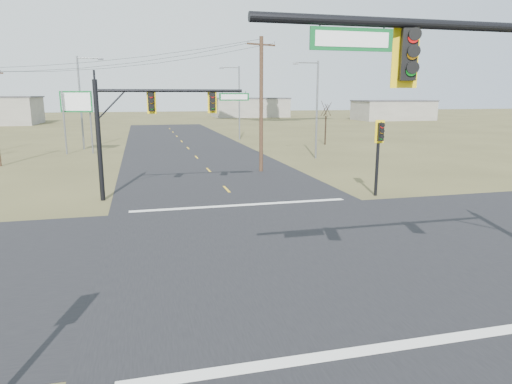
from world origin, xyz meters
TOP-DOWN VIEW (x-y plane):
  - ground at (0.00, 0.00)m, footprint 320.00×320.00m
  - road_ew at (0.00, 0.00)m, footprint 160.00×14.00m
  - road_ns at (0.00, 0.00)m, footprint 14.00×160.00m
  - stop_bar_near at (0.00, -7.50)m, footprint 12.00×0.40m
  - stop_bar_far at (0.00, 7.50)m, footprint 12.00×0.40m
  - mast_arm_far at (-4.45, 10.74)m, footprint 8.84×0.59m
  - pedestal_signal_ne at (8.42, 7.90)m, footprint 0.61×0.53m
  - utility_pole_near at (3.99, 18.40)m, footprint 2.41×0.96m
  - highway_sign at (-11.38, 33.77)m, footprint 3.23×1.21m
  - streetlight_a at (10.84, 24.50)m, footprint 2.54×0.33m
  - streetlight_b at (7.78, 45.09)m, footprint 2.71×0.25m
  - streetlight_c at (-11.21, 37.97)m, footprint 2.83×0.41m
  - bare_tree_c at (16.81, 36.01)m, footprint 3.09×3.09m
  - warehouse_mid at (25.00, 110.00)m, footprint 20.00×12.00m
  - warehouse_right at (55.00, 85.00)m, footprint 18.00×10.00m

SIDE VIEW (x-z plane):
  - ground at x=0.00m, z-range 0.00..0.00m
  - road_ew at x=0.00m, z-range 0.00..0.02m
  - road_ns at x=0.00m, z-range 0.00..0.02m
  - stop_bar_near at x=0.00m, z-range 0.03..0.03m
  - stop_bar_far at x=0.00m, z-range 0.03..0.03m
  - warehouse_right at x=55.00m, z-range 0.00..4.50m
  - warehouse_mid at x=25.00m, z-range 0.00..5.00m
  - pedestal_signal_ne at x=8.42m, z-range 1.03..5.59m
  - bare_tree_c at x=16.81m, z-range 1.59..7.16m
  - highway_sign at x=-11.38m, z-range 1.30..7.67m
  - mast_arm_far at x=-4.45m, z-range 1.53..8.33m
  - streetlight_a at x=10.84m, z-range 0.55..9.63m
  - utility_pole_near at x=3.99m, z-range 0.17..10.47m
  - streetlight_b at x=7.78m, z-range 0.60..10.36m
  - streetlight_c at x=-11.21m, z-range 0.62..10.72m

